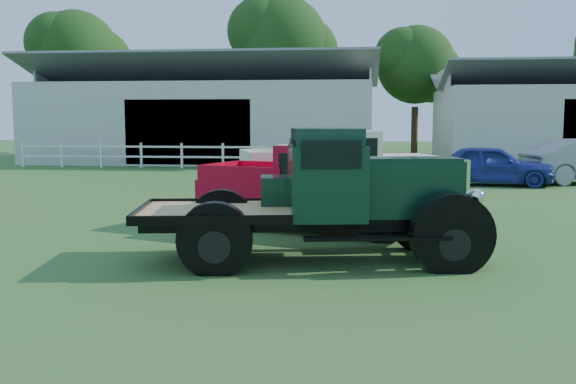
# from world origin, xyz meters

# --- Properties ---
(ground) EXTENTS (120.00, 120.00, 0.00)m
(ground) POSITION_xyz_m (0.00, 0.00, 0.00)
(ground) COLOR #326D27
(shed_left) EXTENTS (18.80, 10.20, 5.60)m
(shed_left) POSITION_xyz_m (-7.00, 26.00, 2.80)
(shed_left) COLOR #ABAE97
(shed_left) RESTS_ON ground
(fence_rail) EXTENTS (14.20, 0.16, 1.20)m
(fence_rail) POSITION_xyz_m (-8.00, 20.00, 0.60)
(fence_rail) COLOR white
(fence_rail) RESTS_ON ground
(tree_a) EXTENTS (6.30, 6.30, 10.50)m
(tree_a) POSITION_xyz_m (-18.00, 33.00, 5.25)
(tree_a) COLOR #1C4A0F
(tree_a) RESTS_ON ground
(tree_b) EXTENTS (6.90, 6.90, 11.50)m
(tree_b) POSITION_xyz_m (-4.00, 34.00, 5.75)
(tree_b) COLOR #1C4A0F
(tree_b) RESTS_ON ground
(tree_c) EXTENTS (5.40, 5.40, 9.00)m
(tree_c) POSITION_xyz_m (5.00, 33.00, 4.50)
(tree_c) COLOR #1C4A0F
(tree_c) RESTS_ON ground
(vintage_flatbed) EXTENTS (5.74, 2.98, 2.17)m
(vintage_flatbed) POSITION_xyz_m (0.78, 0.49, 1.08)
(vintage_flatbed) COLOR #123222
(vintage_flatbed) RESTS_ON ground
(red_pickup) EXTENTS (5.35, 3.47, 1.82)m
(red_pickup) POSITION_xyz_m (0.52, 3.51, 0.91)
(red_pickup) COLOR #B90723
(red_pickup) RESTS_ON ground
(white_pickup) EXTENTS (5.79, 3.70, 1.98)m
(white_pickup) POSITION_xyz_m (0.94, 7.19, 0.99)
(white_pickup) COLOR #F3E8C5
(white_pickup) RESTS_ON ground
(misc_car_blue) EXTENTS (4.39, 2.28, 1.43)m
(misc_car_blue) POSITION_xyz_m (6.09, 13.41, 0.71)
(misc_car_blue) COLOR navy
(misc_car_blue) RESTS_ON ground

